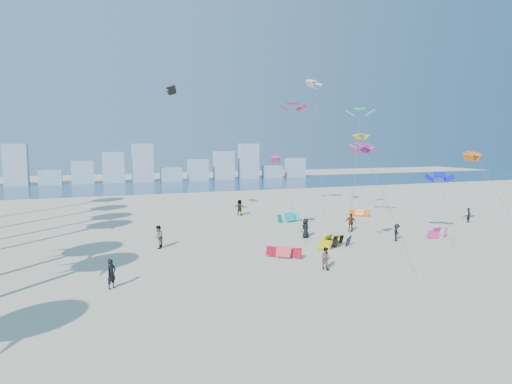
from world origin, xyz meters
name	(u,v)px	position (x,y,z in m)	size (l,w,h in m)	color
ground	(316,322)	(0.00, 0.00, 0.00)	(220.00, 220.00, 0.00)	beige
ocean	(142,186)	(0.00, 72.00, 0.01)	(220.00, 220.00, 0.00)	navy
kitesurfer_near	(111,274)	(-8.88, 8.65, 0.89)	(0.65, 0.43, 1.78)	black
kitesurfer_mid	(325,258)	(4.85, 7.68, 0.77)	(0.75, 0.58, 1.54)	gray
kitesurfers_far	(283,221)	(7.85, 21.21, 0.89)	(33.98, 19.31, 1.89)	black
grounded_kites	(333,232)	(10.86, 16.78, 0.44)	(18.94, 16.52, 0.98)	#B51224
flying_kites	(328,118)	(13.59, 22.78, 11.15)	(29.02, 28.95, 15.95)	#CB2D83
distant_skyline	(131,168)	(-1.19, 82.00, 3.09)	(85.00, 3.00, 8.40)	#9EADBF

